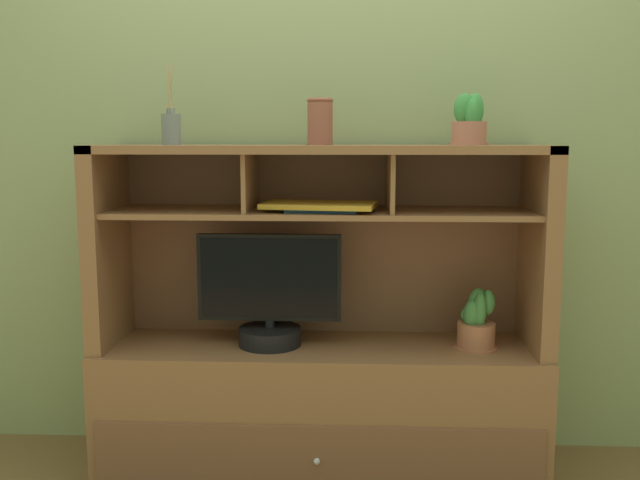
# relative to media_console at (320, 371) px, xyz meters

# --- Properties ---
(floor_plane) EXTENTS (6.00, 6.00, 0.02)m
(floor_plane) POSITION_rel_media_console_xyz_m (0.00, -0.01, -0.40)
(floor_plane) COLOR brown
(floor_plane) RESTS_ON ground
(back_wall) EXTENTS (6.00, 0.02, 2.80)m
(back_wall) POSITION_rel_media_console_xyz_m (0.00, 0.25, 1.01)
(back_wall) COLOR #91A26D
(back_wall) RESTS_ON ground
(media_console) EXTENTS (1.66, 0.48, 1.25)m
(media_console) POSITION_rel_media_console_xyz_m (0.00, 0.00, 0.00)
(media_console) COLOR #8B5E3C
(media_console) RESTS_ON ground
(tv_monitor) EXTENTS (0.54, 0.24, 0.42)m
(tv_monitor) POSITION_rel_media_console_xyz_m (-0.19, -0.02, 0.28)
(tv_monitor) COLOR black
(tv_monitor) RESTS_ON media_console
(potted_orchid) EXTENTS (0.16, 0.16, 0.22)m
(potted_orchid) POSITION_rel_media_console_xyz_m (0.58, -0.03, 0.20)
(potted_orchid) COLOR #B0694B
(potted_orchid) RESTS_ON media_console
(magazine_stack_left) EXTENTS (0.43, 0.28, 0.03)m
(magazine_stack_left) POSITION_rel_media_console_xyz_m (0.00, -0.06, 0.64)
(magazine_stack_left) COLOR #27538B
(magazine_stack_left) RESTS_ON media_console
(diffuser_bottle) EXTENTS (0.07, 0.07, 0.29)m
(diffuser_bottle) POSITION_rel_media_console_xyz_m (-0.54, -0.03, 0.92)
(diffuser_bottle) COLOR slate
(diffuser_bottle) RESTS_ON media_console
(potted_succulent) EXTENTS (0.14, 0.14, 0.19)m
(potted_succulent) POSITION_rel_media_console_xyz_m (0.54, 0.02, 0.94)
(potted_succulent) COLOR #B26B56
(potted_succulent) RESTS_ON media_console
(ceramic_vase) EXTENTS (0.10, 0.10, 0.17)m
(ceramic_vase) POSITION_rel_media_console_xyz_m (0.00, 0.00, 0.94)
(ceramic_vase) COLOR #924E3F
(ceramic_vase) RESTS_ON media_console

